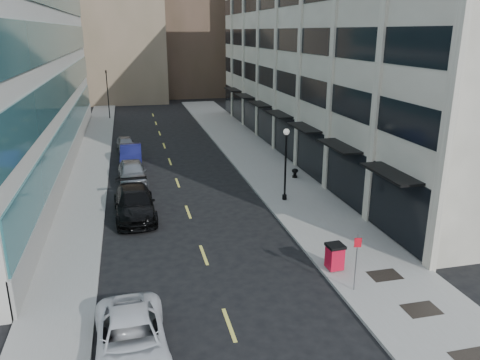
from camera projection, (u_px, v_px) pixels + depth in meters
name	position (u px, v px, depth m)	size (l,w,h in m)	color
ground	(241.00, 359.00, 15.98)	(160.00, 160.00, 0.00)	black
sidewalk_right	(275.00, 175.00, 36.15)	(5.00, 80.00, 0.15)	gray
sidewalk_left	(86.00, 188.00, 33.03)	(3.00, 80.00, 0.15)	gray
building_right	(354.00, 51.00, 42.01)	(15.30, 46.50, 18.25)	beige
skyline_tan_near	(115.00, 9.00, 73.81)	(14.00, 18.00, 28.00)	#8A735A
skyline_tan_far	(59.00, 29.00, 81.77)	(12.00, 14.00, 22.00)	#8A735A
skyline_stone	(253.00, 35.00, 78.07)	(10.00, 14.00, 20.00)	beige
grate_near	(474.00, 358.00, 15.77)	(1.40, 1.00, 0.01)	black
grate_mid	(421.00, 309.00, 18.54)	(1.40, 1.00, 0.01)	black
grate_far	(385.00, 275.00, 21.14)	(1.40, 1.00, 0.01)	black
road_centerline	(182.00, 196.00, 31.72)	(0.15, 68.20, 0.01)	#D8CC4C
traffic_signal	(106.00, 73.00, 57.47)	(0.66, 0.66, 6.98)	black
car_white_van	(131.00, 340.00, 15.82)	(2.41, 5.23, 1.45)	silver
car_black_pickup	(134.00, 203.00, 27.98)	(2.36, 5.80, 1.68)	black
car_silver_sedan	(132.00, 172.00, 34.16)	(1.98, 4.91, 1.67)	gray
car_blue_sedan	(131.00, 155.00, 39.06)	(1.72, 4.94, 1.63)	#161853
car_grey_sedan	(126.00, 144.00, 43.45)	(1.59, 3.95, 1.35)	slate
trash_bin	(335.00, 256.00, 21.50)	(0.81, 0.89, 1.25)	red
lamppost	(286.00, 158.00, 29.81)	(0.40, 0.40, 4.82)	black
sign_post	(357.00, 255.00, 19.46)	(0.30, 0.09, 2.59)	slate
urn_planter	(295.00, 172.00, 35.18)	(0.49, 0.49, 0.68)	black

